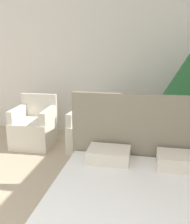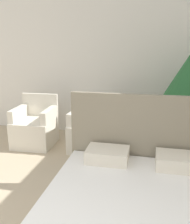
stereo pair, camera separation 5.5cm
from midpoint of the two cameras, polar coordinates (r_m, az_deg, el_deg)
wall_back at (r=4.87m, az=0.52°, el=11.68°), size 10.00×0.06×2.90m
armchair_near_window_left at (r=4.57m, az=-14.06°, el=-3.79°), size 0.70×0.71×0.88m
armchair_near_window_right at (r=4.24m, az=-1.05°, el=-4.82°), size 0.74×0.76×0.88m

